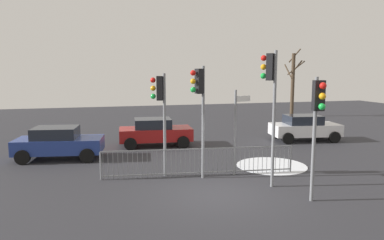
{
  "coord_description": "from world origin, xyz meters",
  "views": [
    {
      "loc": [
        -3.74,
        -10.97,
        4.03
      ],
      "look_at": [
        -0.19,
        2.54,
        2.11
      ],
      "focal_mm": 34.13,
      "sensor_mm": 36.0,
      "label": 1
    }
  ],
  "objects_px": {
    "traffic_light_foreground_right": "(271,88)",
    "car_red_mid": "(155,132)",
    "traffic_light_foreground_left": "(318,112)",
    "traffic_light_mid_left": "(200,97)",
    "car_blue_trailing": "(59,142)",
    "direction_sign_post": "(236,128)",
    "car_white_far": "(304,127)",
    "bare_tree_left": "(293,83)",
    "traffic_light_rear_left": "(160,101)"
  },
  "relations": [
    {
      "from": "traffic_light_foreground_left",
      "to": "direction_sign_post",
      "type": "xyz_separation_m",
      "value": [
        -1.19,
        3.45,
        -0.97
      ]
    },
    {
      "from": "direction_sign_post",
      "to": "traffic_light_foreground_left",
      "type": "bearing_deg",
      "value": -91.32
    },
    {
      "from": "direction_sign_post",
      "to": "car_red_mid",
      "type": "relative_size",
      "value": 0.84
    },
    {
      "from": "traffic_light_rear_left",
      "to": "traffic_light_foreground_left",
      "type": "bearing_deg",
      "value": -119.91
    },
    {
      "from": "traffic_light_mid_left",
      "to": "traffic_light_rear_left",
      "type": "height_order",
      "value": "traffic_light_mid_left"
    },
    {
      "from": "traffic_light_mid_left",
      "to": "bare_tree_left",
      "type": "xyz_separation_m",
      "value": [
        12.85,
        15.69,
        -0.14
      ]
    },
    {
      "from": "traffic_light_rear_left",
      "to": "car_white_far",
      "type": "height_order",
      "value": "traffic_light_rear_left"
    },
    {
      "from": "traffic_light_rear_left",
      "to": "traffic_light_foreground_left",
      "type": "distance_m",
      "value": 5.67
    },
    {
      "from": "traffic_light_foreground_right",
      "to": "bare_tree_left",
      "type": "bearing_deg",
      "value": 12.91
    },
    {
      "from": "traffic_light_rear_left",
      "to": "traffic_light_foreground_right",
      "type": "relative_size",
      "value": 0.83
    },
    {
      "from": "traffic_light_foreground_right",
      "to": "car_red_mid",
      "type": "height_order",
      "value": "traffic_light_foreground_right"
    },
    {
      "from": "car_blue_trailing",
      "to": "bare_tree_left",
      "type": "xyz_separation_m",
      "value": [
        18.2,
        11.19,
        2.16
      ]
    },
    {
      "from": "traffic_light_foreground_right",
      "to": "direction_sign_post",
      "type": "bearing_deg",
      "value": 64.54
    },
    {
      "from": "car_white_far",
      "to": "car_red_mid",
      "type": "xyz_separation_m",
      "value": [
        -8.5,
        0.73,
        0.0
      ]
    },
    {
      "from": "traffic_light_foreground_right",
      "to": "car_red_mid",
      "type": "distance_m",
      "value": 8.64
    },
    {
      "from": "traffic_light_mid_left",
      "to": "traffic_light_foreground_left",
      "type": "height_order",
      "value": "traffic_light_mid_left"
    },
    {
      "from": "traffic_light_rear_left",
      "to": "car_white_far",
      "type": "relative_size",
      "value": 0.98
    },
    {
      "from": "traffic_light_foreground_right",
      "to": "car_blue_trailing",
      "type": "relative_size",
      "value": 1.17
    },
    {
      "from": "traffic_light_rear_left",
      "to": "bare_tree_left",
      "type": "height_order",
      "value": "bare_tree_left"
    },
    {
      "from": "traffic_light_foreground_left",
      "to": "bare_tree_left",
      "type": "bearing_deg",
      "value": -109.8
    },
    {
      "from": "car_blue_trailing",
      "to": "car_red_mid",
      "type": "relative_size",
      "value": 1.02
    },
    {
      "from": "direction_sign_post",
      "to": "car_red_mid",
      "type": "bearing_deg",
      "value": 89.22
    },
    {
      "from": "car_white_far",
      "to": "traffic_light_rear_left",
      "type": "bearing_deg",
      "value": -144.62
    },
    {
      "from": "traffic_light_foreground_left",
      "to": "car_white_far",
      "type": "height_order",
      "value": "traffic_light_foreground_left"
    },
    {
      "from": "traffic_light_mid_left",
      "to": "traffic_light_foreground_right",
      "type": "relative_size",
      "value": 0.89
    },
    {
      "from": "traffic_light_mid_left",
      "to": "car_red_mid",
      "type": "xyz_separation_m",
      "value": [
        -0.68,
        6.29,
        -2.29
      ]
    },
    {
      "from": "car_red_mid",
      "to": "car_blue_trailing",
      "type": "bearing_deg",
      "value": -154.83
    },
    {
      "from": "traffic_light_mid_left",
      "to": "traffic_light_foreground_left",
      "type": "distance_m",
      "value": 4.26
    },
    {
      "from": "traffic_light_mid_left",
      "to": "bare_tree_left",
      "type": "height_order",
      "value": "bare_tree_left"
    },
    {
      "from": "traffic_light_mid_left",
      "to": "bare_tree_left",
      "type": "bearing_deg",
      "value": -51.21
    },
    {
      "from": "direction_sign_post",
      "to": "traffic_light_foreground_right",
      "type": "bearing_deg",
      "value": -90.86
    },
    {
      "from": "traffic_light_mid_left",
      "to": "traffic_light_foreground_left",
      "type": "xyz_separation_m",
      "value": [
        2.7,
        -3.29,
        -0.25
      ]
    },
    {
      "from": "traffic_light_foreground_right",
      "to": "traffic_light_mid_left",
      "type": "bearing_deg",
      "value": 99.94
    },
    {
      "from": "car_red_mid",
      "to": "traffic_light_foreground_right",
      "type": "bearing_deg",
      "value": -66.17
    },
    {
      "from": "traffic_light_mid_left",
      "to": "car_blue_trailing",
      "type": "distance_m",
      "value": 7.36
    },
    {
      "from": "traffic_light_foreground_left",
      "to": "traffic_light_mid_left",
      "type": "bearing_deg",
      "value": -42.33
    },
    {
      "from": "traffic_light_rear_left",
      "to": "bare_tree_left",
      "type": "relative_size",
      "value": 0.67
    },
    {
      "from": "traffic_light_rear_left",
      "to": "car_red_mid",
      "type": "height_order",
      "value": "traffic_light_rear_left"
    },
    {
      "from": "traffic_light_rear_left",
      "to": "car_red_mid",
      "type": "relative_size",
      "value": 1.0
    },
    {
      "from": "traffic_light_foreground_left",
      "to": "bare_tree_left",
      "type": "distance_m",
      "value": 21.52
    },
    {
      "from": "car_white_far",
      "to": "traffic_light_foreground_right",
      "type": "bearing_deg",
      "value": -121.86
    },
    {
      "from": "car_white_far",
      "to": "bare_tree_left",
      "type": "distance_m",
      "value": 11.51
    },
    {
      "from": "traffic_light_foreground_left",
      "to": "car_white_far",
      "type": "relative_size",
      "value": 0.96
    },
    {
      "from": "traffic_light_foreground_left",
      "to": "bare_tree_left",
      "type": "relative_size",
      "value": 0.65
    },
    {
      "from": "car_white_far",
      "to": "car_blue_trailing",
      "type": "height_order",
      "value": "same"
    },
    {
      "from": "direction_sign_post",
      "to": "traffic_light_mid_left",
      "type": "bearing_deg",
      "value": 165.68
    },
    {
      "from": "direction_sign_post",
      "to": "car_red_mid",
      "type": "distance_m",
      "value": 6.59
    },
    {
      "from": "traffic_light_rear_left",
      "to": "car_red_mid",
      "type": "xyz_separation_m",
      "value": [
        0.65,
        5.59,
        -2.09
      ]
    },
    {
      "from": "traffic_light_foreground_right",
      "to": "car_white_far",
      "type": "bearing_deg",
      "value": 5.76
    },
    {
      "from": "car_white_far",
      "to": "bare_tree_left",
      "type": "height_order",
      "value": "bare_tree_left"
    }
  ]
}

